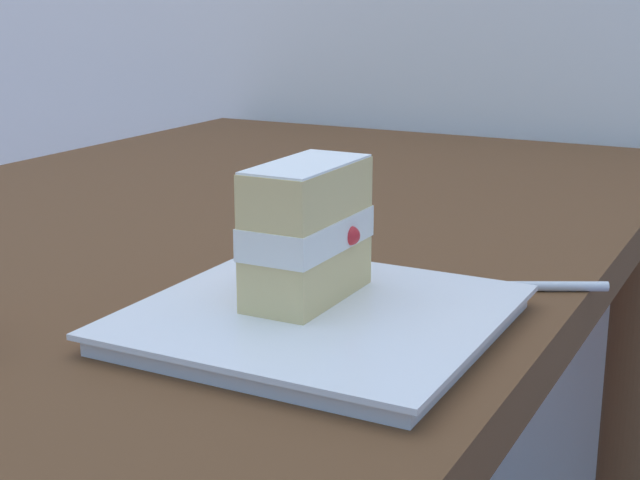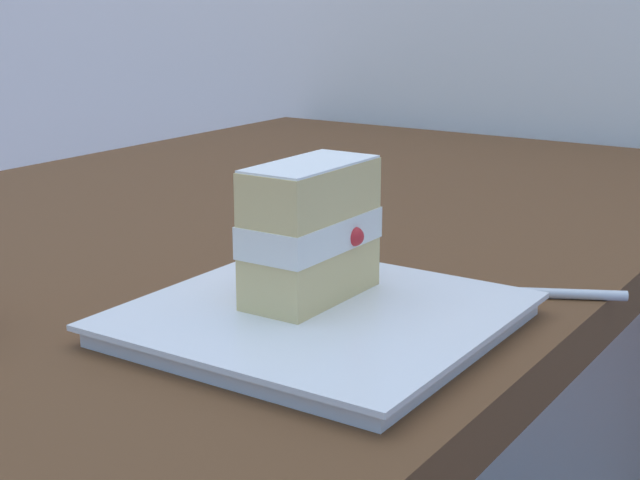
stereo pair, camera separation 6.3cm
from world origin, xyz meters
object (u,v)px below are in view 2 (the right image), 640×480
dessert_plate (320,319)px  patio_table (134,340)px  cake_slice (311,231)px  dessert_fork (497,292)px

dessert_plate → patio_table: bearing=-107.1°
cake_slice → dessert_plate: bearing=48.0°
dessert_fork → dessert_plate: bearing=-28.3°
dessert_plate → dessert_fork: size_ratio=1.52×
dessert_plate → cake_slice: cake_slice is taller
dessert_plate → cake_slice: bearing=-132.0°
patio_table → dessert_plate: 0.29m
dessert_plate → dessert_fork: (-0.14, 0.07, -0.00)m
patio_table → dessert_plate: (0.08, 0.26, 0.10)m
cake_slice → dessert_fork: cake_slice is taller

